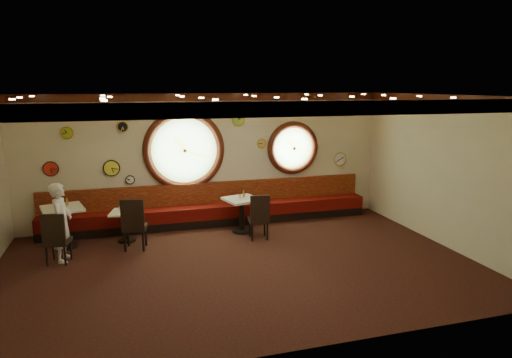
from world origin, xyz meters
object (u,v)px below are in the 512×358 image
condiment_b_salt (119,209)px  condiment_b_bottle (131,207)px  condiment_a_pepper (66,205)px  chair_c (259,214)px  condiment_b_pepper (124,209)px  chair_b (134,221)px  condiment_a_salt (55,205)px  table_c (242,211)px  waiter (62,222)px  table_a (63,222)px  condiment_c_bottle (244,194)px  condiment_a_bottle (67,202)px  condiment_c_salt (239,196)px  condiment_c_pepper (240,197)px  chair_a (56,235)px  table_b (126,222)px

condiment_b_salt → condiment_b_bottle: 0.24m
condiment_a_pepper → condiment_b_bottle: (1.29, 0.16, -0.18)m
chair_c → condiment_b_pepper: 2.97m
chair_b → condiment_a_salt: bearing=167.7°
table_c → condiment_b_salt: bearing=177.5°
chair_b → condiment_b_salt: bearing=123.6°
condiment_b_salt → waiter: bearing=-141.4°
table_a → chair_c: 4.17m
condiment_b_bottle → condiment_c_bottle: condiment_c_bottle is taller
chair_c → condiment_a_bottle: size_ratio=4.27×
table_a → waiter: waiter is taller
chair_c → condiment_c_salt: chair_c is taller
chair_b → condiment_b_bottle: bearing=104.7°
condiment_a_bottle → waiter: 0.95m
condiment_c_pepper → condiment_a_pepper: bearing=179.6°
condiment_c_salt → condiment_c_pepper: condiment_c_pepper is taller
condiment_b_pepper → condiment_c_bottle: condiment_c_bottle is taller
condiment_a_pepper → chair_b: bearing=-22.4°
table_a → chair_a: 1.00m
condiment_c_bottle → waiter: waiter is taller
chair_b → waiter: waiter is taller
chair_c → condiment_c_pepper: chair_c is taller
condiment_a_salt → condiment_b_bottle: size_ratio=0.62×
condiment_a_salt → condiment_c_pepper: bearing=-2.3°
condiment_a_bottle → condiment_c_bottle: bearing=-1.7°
condiment_a_salt → condiment_a_bottle: 0.24m
waiter → chair_c: bearing=-79.0°
condiment_b_salt → condiment_b_pepper: size_ratio=1.10×
table_c → condiment_b_bottle: bearing=176.5°
chair_c → condiment_c_salt: bearing=118.3°
table_c → condiment_c_salt: 0.35m
chair_b → condiment_c_pepper: size_ratio=6.82×
chair_b → condiment_c_bottle: bearing=25.8°
condiment_c_salt → condiment_b_pepper: (-2.60, 0.05, -0.12)m
table_b → chair_b: bearing=-76.6°
condiment_a_salt → condiment_a_pepper: condiment_a_pepper is taller
table_a → condiment_c_salt: condiment_c_salt is taller
chair_a → condiment_a_pepper: bearing=94.9°
table_c → condiment_b_salt: (-2.73, 0.12, 0.23)m
condiment_b_salt → table_a: bearing=-176.9°
condiment_c_salt → condiment_b_bottle: size_ratio=0.64×
condiment_b_bottle → waiter: size_ratio=0.09×
table_a → condiment_c_pepper: (3.84, -0.09, 0.31)m
chair_a → condiment_b_salt: (1.18, 1.06, 0.15)m
condiment_b_bottle → chair_b: bearing=-86.8°
condiment_a_bottle → condiment_b_bottle: bearing=-2.1°
table_c → waiter: 3.89m
condiment_b_pepper → waiter: waiter is taller
table_a → condiment_b_pepper: bearing=2.2°
chair_a → table_b: bearing=50.5°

